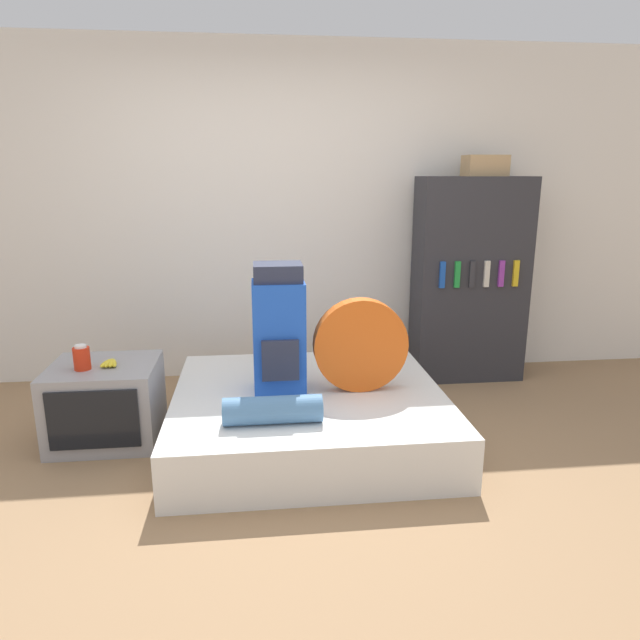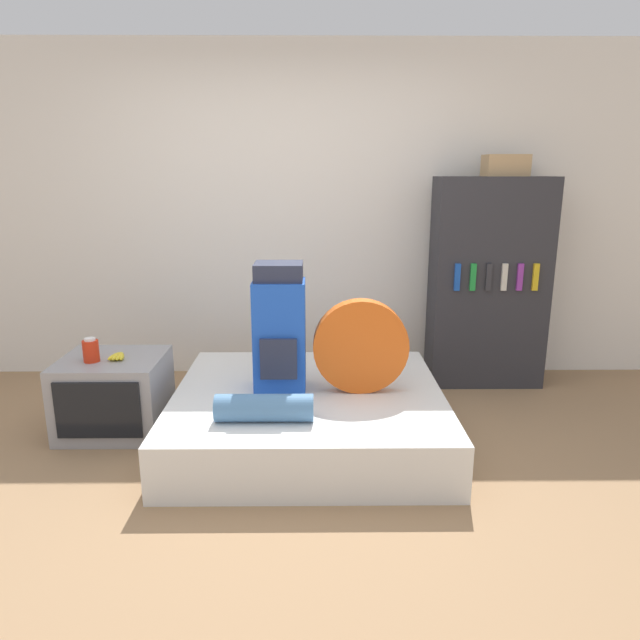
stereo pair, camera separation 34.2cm
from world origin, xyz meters
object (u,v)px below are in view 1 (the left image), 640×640
at_px(tent_bag, 360,345).
at_px(television, 106,403).
at_px(canister, 82,358).
at_px(bookshelf, 470,280).
at_px(backpack, 279,330).
at_px(sleeping_roll, 273,410).
at_px(cardboard_box, 485,166).

xyz_separation_m(tent_bag, television, (-1.57, 0.14, -0.36)).
distance_m(canister, bookshelf, 2.88).
bearing_deg(canister, tent_bag, -2.59).
bearing_deg(television, bookshelf, 18.17).
xyz_separation_m(backpack, canister, (-1.17, 0.02, -0.14)).
bearing_deg(television, sleeping_roll, -29.27).
bearing_deg(backpack, bookshelf, 31.49).
distance_m(backpack, bookshelf, 1.82).
bearing_deg(canister, backpack, -1.18).
relative_size(tent_bag, television, 0.91).
relative_size(tent_bag, sleeping_roll, 1.09).
xyz_separation_m(sleeping_roll, bookshelf, (1.61, 1.43, 0.41)).
relative_size(tent_bag, canister, 3.82).
bearing_deg(canister, sleeping_roll, -24.49).
relative_size(backpack, cardboard_box, 2.55).
height_order(sleeping_roll, television, television).
relative_size(canister, cardboard_box, 0.49).
height_order(backpack, canister, backpack).
bearing_deg(sleeping_roll, canister, 155.51).
xyz_separation_m(canister, bookshelf, (2.72, 0.93, 0.24)).
bearing_deg(television, backpack, -4.67).
height_order(television, canister, canister).
xyz_separation_m(backpack, tent_bag, (0.49, -0.05, -0.09)).
bearing_deg(backpack, sleeping_roll, -96.98).
xyz_separation_m(tent_bag, canister, (-1.66, 0.08, -0.05)).
bearing_deg(tent_bag, cardboard_box, 42.35).
bearing_deg(cardboard_box, sleeping_roll, -139.03).
bearing_deg(cardboard_box, television, -161.77).
bearing_deg(backpack, canister, 178.82).
height_order(tent_bag, cardboard_box, cardboard_box).
distance_m(backpack, television, 1.17).
bearing_deg(sleeping_roll, cardboard_box, 40.97).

